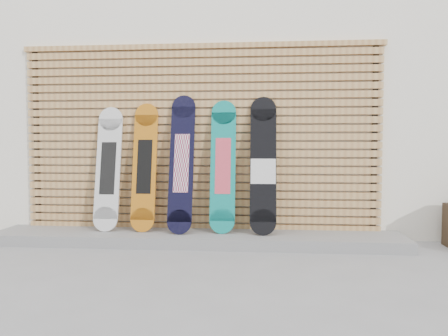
{
  "coord_description": "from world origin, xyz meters",
  "views": [
    {
      "loc": [
        0.58,
        -4.15,
        1.11
      ],
      "look_at": [
        0.16,
        0.75,
        0.85
      ],
      "focal_mm": 35.0,
      "sensor_mm": 36.0,
      "label": 1
    }
  ],
  "objects_px": {
    "snowboard_3": "(223,166)",
    "snowboard_1": "(145,167)",
    "snowboard_4": "(263,166)",
    "snowboard_2": "(182,163)",
    "snowboard_0": "(108,168)"
  },
  "relations": [
    {
      "from": "snowboard_3",
      "to": "snowboard_1",
      "type": "bearing_deg",
      "value": 179.5
    },
    {
      "from": "snowboard_4",
      "to": "snowboard_2",
      "type": "bearing_deg",
      "value": -179.49
    },
    {
      "from": "snowboard_2",
      "to": "snowboard_4",
      "type": "xyz_separation_m",
      "value": [
        0.93,
        0.01,
        -0.02
      ]
    },
    {
      "from": "snowboard_0",
      "to": "snowboard_1",
      "type": "height_order",
      "value": "snowboard_1"
    },
    {
      "from": "snowboard_0",
      "to": "snowboard_4",
      "type": "bearing_deg",
      "value": -1.2
    },
    {
      "from": "snowboard_0",
      "to": "snowboard_3",
      "type": "xyz_separation_m",
      "value": [
        1.35,
        -0.01,
        0.03
      ]
    },
    {
      "from": "snowboard_0",
      "to": "snowboard_4",
      "type": "xyz_separation_m",
      "value": [
        1.8,
        -0.04,
        0.04
      ]
    },
    {
      "from": "snowboard_2",
      "to": "snowboard_3",
      "type": "relative_size",
      "value": 1.04
    },
    {
      "from": "snowboard_0",
      "to": "snowboard_3",
      "type": "relative_size",
      "value": 0.96
    },
    {
      "from": "snowboard_0",
      "to": "snowboard_2",
      "type": "distance_m",
      "value": 0.88
    },
    {
      "from": "snowboard_2",
      "to": "snowboard_3",
      "type": "bearing_deg",
      "value": 4.95
    },
    {
      "from": "snowboard_2",
      "to": "snowboard_4",
      "type": "bearing_deg",
      "value": 0.51
    },
    {
      "from": "snowboard_1",
      "to": "snowboard_4",
      "type": "xyz_separation_m",
      "value": [
        1.37,
        -0.04,
        0.02
      ]
    },
    {
      "from": "snowboard_0",
      "to": "snowboard_3",
      "type": "distance_m",
      "value": 1.35
    },
    {
      "from": "snowboard_2",
      "to": "snowboard_4",
      "type": "height_order",
      "value": "snowboard_2"
    }
  ]
}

